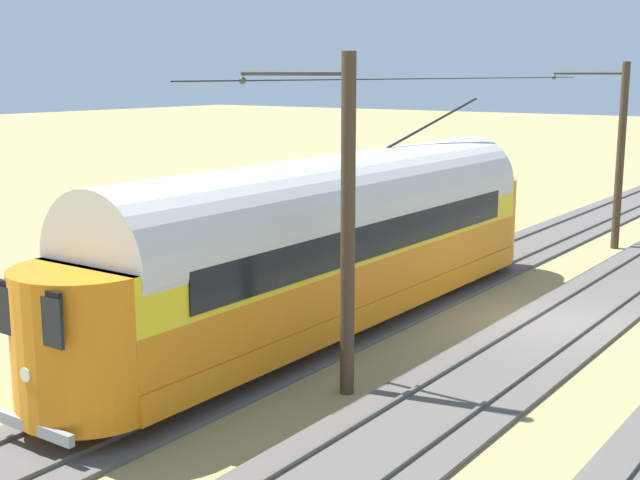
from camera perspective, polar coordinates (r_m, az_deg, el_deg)
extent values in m
plane|color=#9E8956|center=(22.34, 15.89, -5.51)|extent=(220.00, 220.00, 0.00)
cube|color=#56514C|center=(22.33, 15.90, -5.39)|extent=(2.80, 80.00, 0.10)
cube|color=#59544C|center=(22.54, 14.19, -4.91)|extent=(0.07, 80.00, 0.08)
cube|color=#59544C|center=(22.09, 17.67, -5.43)|extent=(0.07, 80.00, 0.08)
cube|color=#56514C|center=(24.09, 5.85, -3.82)|extent=(2.80, 80.00, 0.10)
cube|color=#59544C|center=(24.42, 4.39, -3.37)|extent=(0.07, 80.00, 0.08)
cube|color=#59544C|center=(23.74, 7.36, -3.85)|extent=(0.07, 80.00, 0.08)
cube|color=orange|center=(21.04, 1.14, -4.11)|extent=(2.65, 15.33, 0.55)
cube|color=orange|center=(20.85, 1.15, -2.12)|extent=(2.55, 15.33, 0.95)
cube|color=yellow|center=(20.65, 1.16, 0.58)|extent=(2.55, 15.33, 1.05)
cylinder|color=silver|center=(20.56, 1.17, 2.02)|extent=(2.65, 15.02, 2.65)
cylinder|color=orange|center=(15.32, -15.18, -6.43)|extent=(2.55, 2.55, 2.55)
cylinder|color=orange|center=(27.32, 10.17, 1.39)|extent=(2.55, 2.55, 2.55)
cube|color=black|center=(14.39, -18.86, -3.58)|extent=(1.63, 0.08, 0.36)
cube|color=black|center=(14.44, -18.91, -4.81)|extent=(1.73, 0.06, 0.80)
cube|color=black|center=(21.39, -1.71, 0.94)|extent=(0.04, 12.88, 0.80)
cube|color=black|center=(19.96, 4.24, 0.19)|extent=(0.04, 12.88, 0.80)
cylinder|color=silver|center=(14.67, -18.96, -8.46)|extent=(0.24, 0.06, 0.24)
cube|color=gray|center=(15.03, -18.54, -11.73)|extent=(1.94, 0.12, 0.20)
cylinder|color=black|center=(24.54, 7.68, 7.83)|extent=(0.07, 5.19, 1.20)
cylinder|color=black|center=(17.89, -9.75, -7.51)|extent=(0.10, 0.76, 0.76)
cylinder|color=black|center=(16.96, -6.28, -8.47)|extent=(0.10, 0.76, 0.76)
cylinder|color=black|center=(25.49, 6.02, -1.81)|extent=(0.10, 0.76, 0.76)
cylinder|color=black|center=(24.84, 8.90, -2.23)|extent=(0.10, 0.76, 0.76)
cylinder|color=#423323|center=(32.19, 19.35, 5.25)|extent=(0.28, 0.28, 6.60)
cylinder|color=#2D2D2D|center=(32.44, 17.47, 10.54)|extent=(2.56, 0.10, 0.10)
sphere|color=#334733|center=(32.86, 15.30, 10.39)|extent=(0.16, 0.16, 0.16)
cylinder|color=#423323|center=(16.29, 1.87, 0.78)|extent=(0.28, 0.28, 6.60)
cylinder|color=#2D2D2D|center=(16.78, -1.79, 11.03)|extent=(2.56, 0.10, 0.10)
sphere|color=#334733|center=(17.58, -5.18, 10.51)|extent=(0.16, 0.16, 0.16)
cylinder|color=black|center=(24.87, 8.19, 10.58)|extent=(0.03, 21.44, 0.03)
cylinder|color=black|center=(32.44, 17.47, 10.54)|extent=(2.56, 0.02, 0.02)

